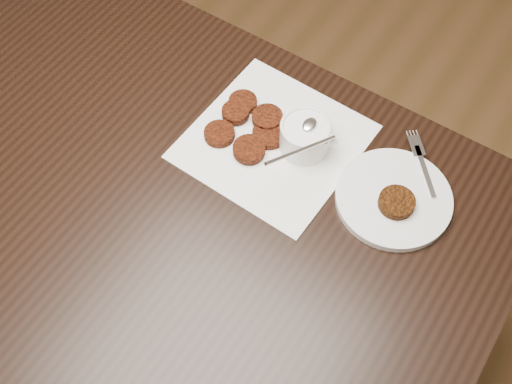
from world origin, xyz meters
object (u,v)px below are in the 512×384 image
napkin (274,142)px  table (167,263)px  plate_with_patty (394,196)px  sauce_ramekin (306,126)px

napkin → table: bearing=-126.1°
table → plate_with_patty: (0.43, 0.23, 0.39)m
sauce_ramekin → plate_with_patty: 0.22m
sauce_ramekin → napkin: bearing=-158.4°
napkin → plate_with_patty: plate_with_patty is taller
table → plate_with_patty: plate_with_patty is taller
sauce_ramekin → table: bearing=-131.9°
napkin → plate_with_patty: size_ratio=1.45×
napkin → sauce_ramekin: (0.06, 0.02, 0.07)m
sauce_ramekin → plate_with_patty: (0.21, -0.01, -0.06)m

